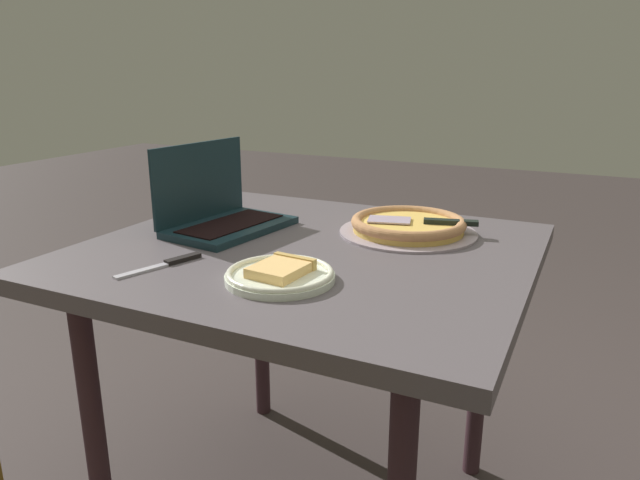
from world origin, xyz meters
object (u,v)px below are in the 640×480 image
(dining_table, at_px, (307,278))
(pizza_plate, at_px, (280,274))
(laptop, at_px, (220,211))
(table_knife, at_px, (168,263))
(pizza_tray, at_px, (408,225))

(dining_table, xyz_separation_m, pizza_plate, (0.06, -0.23, 0.09))
(laptop, bearing_deg, table_knife, -76.96)
(dining_table, relative_size, pizza_plate, 4.64)
(dining_table, xyz_separation_m, laptop, (-0.28, 0.04, 0.13))
(laptop, height_order, pizza_plate, laptop)
(table_knife, bearing_deg, pizza_tray, 49.89)
(laptop, height_order, pizza_tray, laptop)
(laptop, height_order, table_knife, laptop)
(table_knife, bearing_deg, laptop, 103.04)
(pizza_plate, xyz_separation_m, table_knife, (-0.27, -0.02, -0.01))
(dining_table, height_order, laptop, laptop)
(pizza_tray, xyz_separation_m, table_knife, (-0.39, -0.46, -0.02))
(dining_table, distance_m, table_knife, 0.34)
(table_knife, bearing_deg, dining_table, 50.03)
(pizza_plate, bearing_deg, laptop, 140.94)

